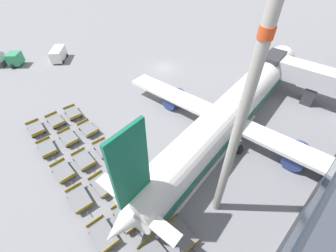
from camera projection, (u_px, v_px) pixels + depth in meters
The scene contains 22 objects.
ground_plane at pixel (164, 68), 42.84m from camera, with size 500.00×500.00×0.00m, color gray.
jet_bridge at pixel (332, 87), 31.74m from camera, with size 17.14×6.37×5.75m.
airplane at pixel (231, 111), 28.46m from camera, with size 31.43×40.78×12.14m.
service_van at pixel (58, 54), 44.45m from camera, with size 4.76×4.44×2.29m.
baggage_dolly_row_near_col_a at pixel (36, 128), 29.72m from camera, with size 3.70×1.96×0.92m.
baggage_dolly_row_near_col_b at pixel (47, 148), 27.19m from camera, with size 3.72×2.00×0.92m.
baggage_dolly_row_near_col_c at pixel (63, 171), 24.67m from camera, with size 3.67×1.86×0.92m.
baggage_dolly_row_near_col_d at pixel (79, 198), 22.26m from camera, with size 3.72×2.01×0.92m.
baggage_dolly_row_near_col_e at pixel (103, 234), 19.72m from camera, with size 3.71×1.97×0.92m.
baggage_dolly_row_mid_a_col_a at pixel (56, 120), 30.90m from camera, with size 3.66×1.84×0.92m.
baggage_dolly_row_mid_a_col_b at pixel (69, 137), 28.49m from camera, with size 3.69×1.90×0.92m.
baggage_dolly_row_mid_a_col_c at pixel (84, 160), 25.85m from camera, with size 3.68×1.90×0.92m.
baggage_dolly_row_mid_a_col_d at pixel (103, 184), 23.43m from camera, with size 3.66×1.84×0.92m.
baggage_dolly_row_mid_a_col_e at pixel (127, 216), 20.92m from camera, with size 3.73×2.04×0.92m.
baggage_dolly_row_mid_b_col_a at pixel (73, 113), 32.14m from camera, with size 3.72×2.03×0.92m.
baggage_dolly_row_mid_b_col_b at pixel (88, 128), 29.71m from camera, with size 3.67×1.86×0.92m.
baggage_dolly_row_mid_b_col_c at pixel (104, 149), 27.11m from camera, with size 3.72×2.00×0.92m.
baggage_dolly_row_mid_b_col_d at pixel (124, 170), 24.76m from camera, with size 3.72×2.01×0.92m.
baggage_dolly_row_mid_b_col_e at pixel (148, 198), 22.33m from camera, with size 3.71×1.97×0.92m.
baggage_dolly_row_mid_b_col_f at pixel (180, 234), 19.76m from camera, with size 3.72×2.01×0.92m.
apron_light_mast at pixel (242, 115), 14.16m from camera, with size 2.00×0.80×21.63m.
stand_guidance_stripe at pixel (204, 178), 24.55m from camera, with size 3.48×27.17×0.01m.
Camera 1 is at (28.40, -26.79, 20.87)m, focal length 24.00 mm.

